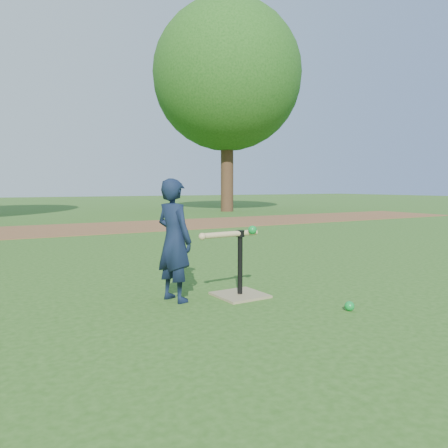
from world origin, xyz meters
TOP-DOWN VIEW (x-y plane):
  - ground at (0.00, 0.00)m, footprint 80.00×80.00m
  - dirt_strip at (0.00, 7.50)m, footprint 24.00×3.00m
  - child at (-0.76, 0.39)m, footprint 0.36×0.45m
  - wiffle_ball_ground at (0.36, -0.62)m, footprint 0.08×0.08m
  - batting_tee at (-0.17, 0.23)m, footprint 0.45×0.45m
  - swing_action at (-0.28, 0.20)m, footprint 0.63×0.13m
  - tree_right at (6.50, 12.00)m, footprint 5.80×5.80m

SIDE VIEW (x-z plane):
  - ground at x=0.00m, z-range 0.00..0.00m
  - dirt_strip at x=0.00m, z-range 0.00..0.01m
  - wiffle_ball_ground at x=0.36m, z-range 0.00..0.08m
  - batting_tee at x=-0.17m, z-range -0.20..0.42m
  - child at x=-0.76m, z-range 0.00..1.09m
  - swing_action at x=-0.28m, z-range 0.54..0.65m
  - tree_right at x=6.50m, z-range 1.19..9.39m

